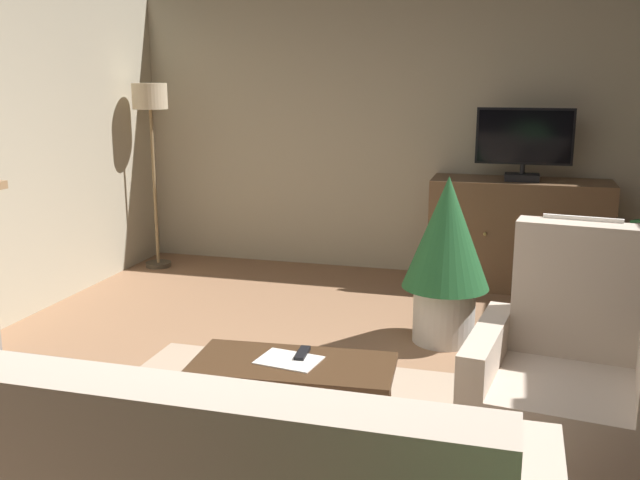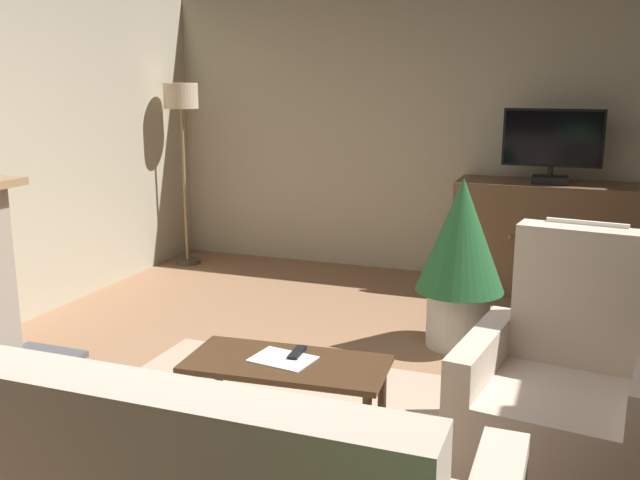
{
  "view_description": "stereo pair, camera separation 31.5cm",
  "coord_description": "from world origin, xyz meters",
  "px_view_note": "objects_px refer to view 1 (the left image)",
  "views": [
    {
      "loc": [
        0.98,
        -3.16,
        1.8
      ],
      "look_at": [
        -0.01,
        0.39,
        0.95
      ],
      "focal_mm": 39.98,
      "sensor_mm": 36.0,
      "label": 1
    },
    {
      "loc": [
        1.28,
        -3.06,
        1.8
      ],
      "look_at": [
        -0.01,
        0.39,
        0.95
      ],
      "focal_mm": 39.98,
      "sensor_mm": 36.0,
      "label": 2
    }
  ],
  "objects_px": {
    "coffee_table": "(293,372)",
    "armchair_by_fireplace": "(565,387)",
    "tv_remote": "(302,353)",
    "folded_newspaper": "(289,360)",
    "potted_plant_leafy_by_curtain": "(446,250)",
    "cat": "(136,391)",
    "tv_cabinet": "(518,237)",
    "floor_lamp": "(151,115)",
    "television": "(524,142)"
  },
  "relations": [
    {
      "from": "tv_remote",
      "to": "cat",
      "type": "xyz_separation_m",
      "value": [
        -0.98,
        0.04,
        -0.34
      ]
    },
    {
      "from": "television",
      "to": "folded_newspaper",
      "type": "distance_m",
      "value": 3.33
    },
    {
      "from": "potted_plant_leafy_by_curtain",
      "to": "cat",
      "type": "height_order",
      "value": "potted_plant_leafy_by_curtain"
    },
    {
      "from": "tv_remote",
      "to": "folded_newspaper",
      "type": "height_order",
      "value": "tv_remote"
    },
    {
      "from": "tv_remote",
      "to": "floor_lamp",
      "type": "height_order",
      "value": "floor_lamp"
    },
    {
      "from": "tv_remote",
      "to": "armchair_by_fireplace",
      "type": "bearing_deg",
      "value": -86.65
    },
    {
      "from": "television",
      "to": "armchair_by_fireplace",
      "type": "relative_size",
      "value": 0.71
    },
    {
      "from": "tv_cabinet",
      "to": "potted_plant_leafy_by_curtain",
      "type": "bearing_deg",
      "value": -107.54
    },
    {
      "from": "folded_newspaper",
      "to": "floor_lamp",
      "type": "height_order",
      "value": "floor_lamp"
    },
    {
      "from": "armchair_by_fireplace",
      "to": "television",
      "type": "bearing_deg",
      "value": 95.05
    },
    {
      "from": "television",
      "to": "tv_remote",
      "type": "height_order",
      "value": "television"
    },
    {
      "from": "coffee_table",
      "to": "tv_remote",
      "type": "xyz_separation_m",
      "value": [
        0.02,
        0.1,
        0.06
      ]
    },
    {
      "from": "tv_remote",
      "to": "cat",
      "type": "distance_m",
      "value": 1.04
    },
    {
      "from": "folded_newspaper",
      "to": "cat",
      "type": "distance_m",
      "value": 1.0
    },
    {
      "from": "coffee_table",
      "to": "armchair_by_fireplace",
      "type": "distance_m",
      "value": 1.32
    },
    {
      "from": "folded_newspaper",
      "to": "tv_cabinet",
      "type": "bearing_deg",
      "value": 79.11
    },
    {
      "from": "armchair_by_fireplace",
      "to": "tv_cabinet",
      "type": "bearing_deg",
      "value": 94.95
    },
    {
      "from": "tv_cabinet",
      "to": "folded_newspaper",
      "type": "height_order",
      "value": "tv_cabinet"
    },
    {
      "from": "armchair_by_fireplace",
      "to": "coffee_table",
      "type": "bearing_deg",
      "value": -168.52
    },
    {
      "from": "tv_remote",
      "to": "armchair_by_fireplace",
      "type": "relative_size",
      "value": 0.15
    },
    {
      "from": "armchair_by_fireplace",
      "to": "floor_lamp",
      "type": "relative_size",
      "value": 0.64
    },
    {
      "from": "floor_lamp",
      "to": "tv_remote",
      "type": "bearing_deg",
      "value": -50.35
    },
    {
      "from": "television",
      "to": "armchair_by_fireplace",
      "type": "distance_m",
      "value": 2.95
    },
    {
      "from": "floor_lamp",
      "to": "cat",
      "type": "bearing_deg",
      "value": -64.13
    },
    {
      "from": "tv_cabinet",
      "to": "coffee_table",
      "type": "relative_size",
      "value": 1.45
    },
    {
      "from": "tv_remote",
      "to": "television",
      "type": "bearing_deg",
      "value": -23.34
    },
    {
      "from": "folded_newspaper",
      "to": "floor_lamp",
      "type": "bearing_deg",
      "value": 136.61
    },
    {
      "from": "potted_plant_leafy_by_curtain",
      "to": "tv_remote",
      "type": "bearing_deg",
      "value": -110.29
    },
    {
      "from": "coffee_table",
      "to": "floor_lamp",
      "type": "bearing_deg",
      "value": 128.47
    },
    {
      "from": "armchair_by_fireplace",
      "to": "potted_plant_leafy_by_curtain",
      "type": "bearing_deg",
      "value": 118.0
    },
    {
      "from": "armchair_by_fireplace",
      "to": "floor_lamp",
      "type": "distance_m",
      "value": 4.6
    },
    {
      "from": "tv_cabinet",
      "to": "tv_remote",
      "type": "xyz_separation_m",
      "value": [
        -1.03,
        -3.01,
        -0.02
      ]
    },
    {
      "from": "tv_remote",
      "to": "floor_lamp",
      "type": "bearing_deg",
      "value": 35.56
    },
    {
      "from": "cat",
      "to": "floor_lamp",
      "type": "distance_m",
      "value": 3.36
    },
    {
      "from": "folded_newspaper",
      "to": "tv_remote",
      "type": "bearing_deg",
      "value": 69.9
    },
    {
      "from": "tv_remote",
      "to": "floor_lamp",
      "type": "xyz_separation_m",
      "value": [
        -2.32,
        2.8,
        1.02
      ]
    },
    {
      "from": "television",
      "to": "tv_cabinet",
      "type": "bearing_deg",
      "value": 90.0
    },
    {
      "from": "potted_plant_leafy_by_curtain",
      "to": "floor_lamp",
      "type": "height_order",
      "value": "floor_lamp"
    },
    {
      "from": "folded_newspaper",
      "to": "floor_lamp",
      "type": "xyz_separation_m",
      "value": [
        -2.28,
        2.89,
        1.02
      ]
    },
    {
      "from": "potted_plant_leafy_by_curtain",
      "to": "coffee_table",
      "type": "bearing_deg",
      "value": -109.77
    },
    {
      "from": "tv_remote",
      "to": "potted_plant_leafy_by_curtain",
      "type": "relative_size",
      "value": 0.15
    },
    {
      "from": "tv_cabinet",
      "to": "folded_newspaper",
      "type": "bearing_deg",
      "value": -109.21
    },
    {
      "from": "tv_remote",
      "to": "folded_newspaper",
      "type": "distance_m",
      "value": 0.09
    },
    {
      "from": "cat",
      "to": "tv_remote",
      "type": "bearing_deg",
      "value": -2.15
    },
    {
      "from": "tv_cabinet",
      "to": "folded_newspaper",
      "type": "relative_size",
      "value": 5.0
    },
    {
      "from": "coffee_table",
      "to": "tv_remote",
      "type": "relative_size",
      "value": 6.09
    },
    {
      "from": "tv_remote",
      "to": "potted_plant_leafy_by_curtain",
      "type": "xyz_separation_m",
      "value": [
        0.56,
        1.52,
        0.22
      ]
    },
    {
      "from": "tv_remote",
      "to": "folded_newspaper",
      "type": "xyz_separation_m",
      "value": [
        -0.04,
        -0.08,
        -0.01
      ]
    },
    {
      "from": "coffee_table",
      "to": "folded_newspaper",
      "type": "bearing_deg",
      "value": 151.25
    },
    {
      "from": "potted_plant_leafy_by_curtain",
      "to": "cat",
      "type": "xyz_separation_m",
      "value": [
        -1.54,
        -1.48,
        -0.57
      ]
    }
  ]
}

